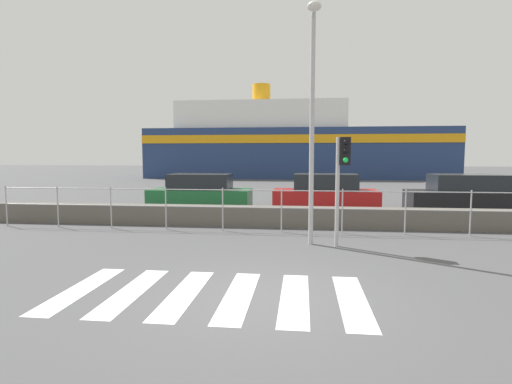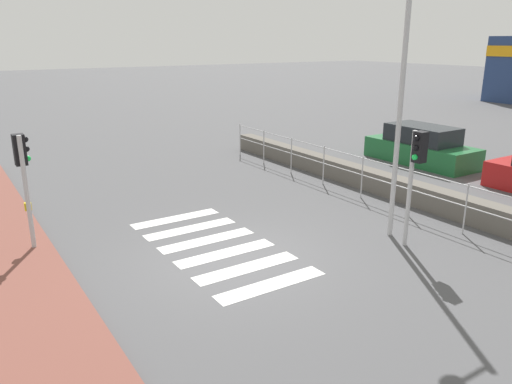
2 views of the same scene
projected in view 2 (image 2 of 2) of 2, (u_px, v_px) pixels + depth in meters
ground_plane at (235, 259)px, 10.87m from camera, size 160.00×160.00×0.00m
sidewalk_brick at (33, 310)px, 8.72m from camera, size 24.00×1.80×0.12m
crosswalk at (216, 246)px, 11.55m from camera, size 4.95×2.40×0.01m
seawall at (428, 198)px, 14.10m from camera, size 19.61×0.55×0.64m
harbor_fence at (409, 185)px, 13.49m from camera, size 17.68×0.04×1.29m
traffic_light_near at (23, 168)px, 10.81m from camera, size 0.34×0.32×2.66m
traffic_light_far at (416, 163)px, 10.99m from camera, size 0.34×0.32×2.70m
streetlamp at (396, 86)px, 11.11m from camera, size 0.32×1.07×5.77m
parked_car_green at (421, 147)px, 19.27m from camera, size 4.35×1.72×1.46m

